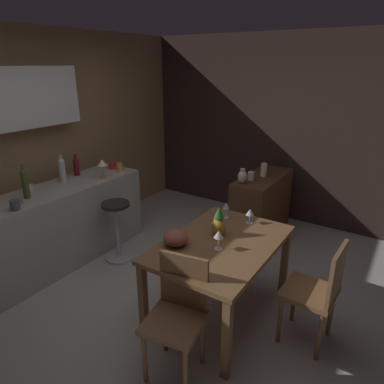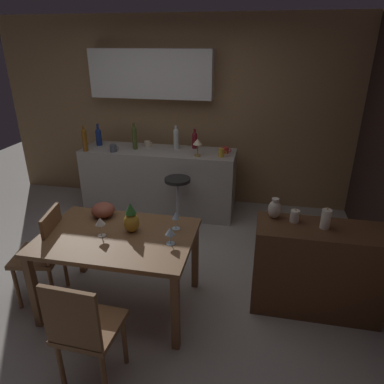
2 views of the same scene
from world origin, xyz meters
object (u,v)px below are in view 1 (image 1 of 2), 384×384
Objects in this scene: wine_bottle_ruby at (76,166)px; cup_red at (112,166)px; wine_glass_left at (219,235)px; pillar_candle_short at (251,176)px; chair_near_window at (178,311)px; pillar_candle_tall at (264,170)px; vase_ceramic_ivory at (242,177)px; bar_stool at (117,229)px; cup_cream at (29,188)px; chair_by_doorway at (318,290)px; cup_slate at (15,205)px; counter_lamp at (102,164)px; sideboard_cabinet at (261,205)px; pineapple_centerpiece at (219,223)px; dining_table at (221,251)px; wine_glass_right at (250,213)px; cup_mustard at (120,167)px; wine_bottle_clear at (62,169)px; wine_bottle_olive at (25,182)px; fruit_bowl at (176,238)px; wine_glass_center at (226,206)px.

wine_bottle_ruby is 0.47m from cup_red.
wine_glass_left is 1.65m from pillar_candle_short.
cup_red is at bearing 55.69° from chair_near_window.
wine_glass_left is 1.87m from pillar_candle_tall.
chair_near_window is 2.11m from vase_ceramic_ivory.
bar_stool is 5.69× the size of cup_red.
chair_by_doorway is at bearing -80.16° from cup_cream.
wine_bottle_ruby reaches higher than cup_slate.
chair_near_window is 2.21m from counter_lamp.
chair_by_doorway is at bearing -144.61° from sideboard_cabinet.
wine_glass_left is 0.26m from pineapple_centerpiece.
vase_ceramic_ivory is (0.95, -1.38, -0.16)m from counter_lamp.
wine_glass_left is 0.75× the size of counter_lamp.
dining_table is 0.52m from wine_glass_right.
wine_glass_left is 1.43× the size of cup_cream.
pineapple_centerpiece is 2.28× the size of cup_cream.
wine_bottle_ruby is at bearing 160.80° from cup_red.
dining_table is 4.84× the size of pineapple_centerpiece.
pillar_candle_tall is (1.47, -1.84, -0.12)m from wine_bottle_ruby.
chair_near_window is 3.41× the size of wine_bottle_ruby.
bar_stool is 1.61m from vase_ceramic_ivory.
cup_cream is at bearing 165.67° from cup_mustard.
bar_stool is at bearing -75.26° from wine_bottle_clear.
chair_near_window is 2.55× the size of wine_bottle_olive.
wine_glass_right is (0.31, -1.51, 0.47)m from bar_stool.
cup_slate is 2.48m from vase_ceramic_ivory.
fruit_bowl is (0.45, 0.34, 0.30)m from chair_near_window.
chair_near_window is at bearing 135.49° from chair_by_doorway.
wine_bottle_olive reaches higher than vase_ceramic_ivory.
cup_red is at bearing -5.58° from cup_cream.
cup_mustard is at bearing -38.03° from wine_bottle_ruby.
wine_bottle_clear reaches higher than wine_glass_right.
cup_mustard reaches higher than pillar_candle_short.
vase_ceramic_ivory is at bearing -55.53° from counter_lamp.
bar_stool is (0.88, 1.50, -0.12)m from chair_near_window.
counter_lamp is at bearing 68.04° from fruit_bowl.
chair_near_window is at bearing -176.93° from dining_table.
cup_slate is at bearing 92.16° from chair_near_window.
wine_glass_center is at bearing 70.26° from chair_by_doorway.
pillar_candle_short is at bearing 15.19° from wine_glass_left.
bar_stool is 1.99m from pillar_candle_tall.
wine_bottle_ruby reaches higher than chair_near_window.
wine_glass_center is 2.11m from cup_cream.
wine_bottle_olive is at bearing 144.65° from bar_stool.
cup_red reaches higher than wine_glass_center.
cup_cream is (-0.42, 0.01, -0.11)m from wine_bottle_clear.
wine_glass_right is 0.64× the size of counter_lamp.
dining_table is 5.73× the size of counter_lamp.
vase_ceramic_ivory is (1.84, -1.53, -0.16)m from wine_bottle_olive.
pillar_candle_short is (2.25, -1.39, -0.08)m from cup_slate.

